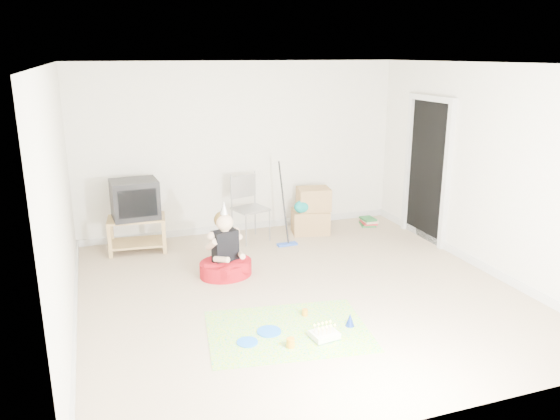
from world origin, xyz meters
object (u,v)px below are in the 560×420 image
object	(u,v)px
tv_stand	(137,231)
crt_tv	(135,199)
seated_woman	(226,259)
cardboard_boxes	(311,212)
birthday_cake	(324,336)
folding_chair	(251,209)

from	to	relation	value
tv_stand	crt_tv	bearing A→B (deg)	-63.43
tv_stand	seated_woman	bearing A→B (deg)	-53.07
cardboard_boxes	seated_woman	xyz separation A→B (m)	(-1.67, -1.23, -0.13)
tv_stand	seated_woman	distance (m)	1.60
crt_tv	seated_woman	size ratio (longest dim) A/B	0.64
tv_stand	birthday_cake	bearing A→B (deg)	-64.73
crt_tv	cardboard_boxes	size ratio (longest dim) A/B	0.88
crt_tv	cardboard_boxes	distance (m)	2.66
cardboard_boxes	tv_stand	bearing A→B (deg)	178.92
tv_stand	cardboard_boxes	xyz separation A→B (m)	(2.63, -0.05, 0.05)
crt_tv	birthday_cake	size ratio (longest dim) A/B	2.21
seated_woman	birthday_cake	bearing A→B (deg)	-74.25
cardboard_boxes	birthday_cake	world-z (taller)	cardboard_boxes
tv_stand	folding_chair	distance (m)	1.65
seated_woman	crt_tv	bearing A→B (deg)	126.93
tv_stand	birthday_cake	size ratio (longest dim) A/B	2.97
crt_tv	cardboard_boxes	xyz separation A→B (m)	(2.63, -0.05, -0.42)
tv_stand	crt_tv	xyz separation A→B (m)	(0.00, -0.00, 0.47)
folding_chair	cardboard_boxes	distance (m)	1.00
cardboard_boxes	birthday_cake	size ratio (longest dim) A/B	2.52
crt_tv	cardboard_boxes	bearing A→B (deg)	-4.78
seated_woman	birthday_cake	size ratio (longest dim) A/B	3.45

